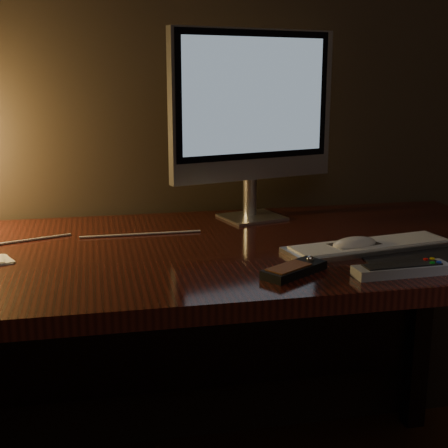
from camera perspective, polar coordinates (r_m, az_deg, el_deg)
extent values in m
cube|color=#34100C|center=(1.47, -1.39, -2.77)|extent=(1.60, 0.75, 0.04)
cube|color=black|center=(2.14, 17.41, -8.74)|extent=(0.06, 0.06, 0.71)
cube|color=black|center=(1.88, -3.28, -7.91)|extent=(1.48, 0.02, 0.51)
cube|color=silver|center=(1.74, 2.57, 0.64)|extent=(0.19, 0.18, 0.01)
cylinder|color=silver|center=(1.76, 2.37, 2.62)|extent=(0.05, 0.05, 0.11)
cube|color=silver|center=(1.70, 2.72, 10.76)|extent=(0.47, 0.16, 0.40)
cube|color=black|center=(1.68, 2.87, 11.63)|extent=(0.44, 0.13, 0.33)
cube|color=#8099AF|center=(1.68, 2.89, 11.63)|extent=(0.41, 0.12, 0.30)
cube|color=silver|center=(1.47, 13.17, -1.96)|extent=(0.42, 0.18, 0.02)
cube|color=black|center=(1.48, 16.31, -2.36)|extent=(0.25, 0.21, 0.00)
ellipsoid|color=white|center=(1.45, 11.82, -1.97)|extent=(0.13, 0.09, 0.02)
cube|color=black|center=(1.27, 6.44, -4.19)|extent=(0.15, 0.13, 0.02)
cube|color=brown|center=(1.26, 6.45, -3.78)|extent=(0.10, 0.09, 0.00)
sphere|color=silver|center=(1.26, 6.45, -3.72)|extent=(0.02, 0.02, 0.02)
cube|color=#95999B|center=(1.30, 15.94, -4.07)|extent=(0.20, 0.06, 0.02)
cube|color=black|center=(1.30, 15.97, -3.60)|extent=(0.16, 0.04, 0.00)
cylinder|color=red|center=(1.30, 15.98, -3.48)|extent=(0.01, 0.01, 0.00)
cylinder|color=#0C8C19|center=(1.30, 15.98, -3.48)|extent=(0.01, 0.01, 0.00)
cylinder|color=gold|center=(1.30, 15.98, -3.48)|extent=(0.01, 0.01, 0.00)
cylinder|color=#1433BF|center=(1.30, 15.98, -3.48)|extent=(0.01, 0.01, 0.00)
cylinder|color=white|center=(1.55, -13.53, -1.42)|extent=(0.62, 0.10, 0.01)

